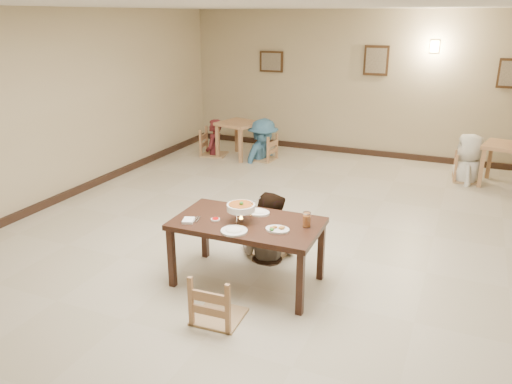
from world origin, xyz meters
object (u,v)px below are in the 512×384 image
at_px(chair_near, 218,274).
at_px(bg_diner_c, 473,134).
at_px(drink_glass, 307,220).
at_px(bg_table_left, 239,129).
at_px(curry_warmer, 241,208).
at_px(chair_far, 272,221).
at_px(bg_diner_b, 263,119).
at_px(main_diner, 269,193).
at_px(bg_table_right, 507,152).
at_px(bg_chair_rl, 469,155).
at_px(bg_chair_lr, 263,136).
at_px(main_table, 247,228).
at_px(bg_chair_ll, 214,130).
at_px(bg_diner_a, 213,119).

height_order(chair_near, bg_diner_c, bg_diner_c).
bearing_deg(drink_glass, bg_table_left, 122.87).
bearing_deg(curry_warmer, chair_near, -83.10).
bearing_deg(chair_far, bg_diner_b, 126.22).
height_order(main_diner, bg_table_left, main_diner).
bearing_deg(bg_diner_c, curry_warmer, -28.81).
distance_m(main_diner, bg_table_right, 5.04).
bearing_deg(bg_table_left, bg_chair_rl, 2.19).
height_order(bg_table_left, bg_chair_lr, bg_chair_lr).
height_order(main_table, bg_table_right, bg_table_right).
bearing_deg(bg_diner_b, bg_chair_rl, -76.19).
xyz_separation_m(curry_warmer, bg_table_right, (2.82, 4.94, -0.30)).
bearing_deg(drink_glass, bg_chair_rl, 72.46).
distance_m(chair_near, bg_diner_b, 5.85).
height_order(bg_table_left, bg_chair_rl, bg_chair_rl).
xyz_separation_m(chair_near, bg_chair_rl, (2.14, 5.71, -0.01)).
bearing_deg(bg_diner_b, curry_warmer, -148.56).
bearing_deg(drink_glass, main_table, -169.48).
bearing_deg(curry_warmer, bg_table_right, 60.26).
xyz_separation_m(bg_chair_ll, bg_chair_lr, (1.12, 0.08, -0.03)).
distance_m(drink_glass, bg_chair_rl, 5.07).
distance_m(chair_near, bg_chair_lr, 5.84).
relative_size(curry_warmer, bg_chair_rl, 0.35).
distance_m(drink_glass, bg_table_left, 5.54).
xyz_separation_m(bg_diner_b, bg_diner_c, (3.97, 0.16, 0.02)).
relative_size(main_diner, bg_table_left, 1.83).
bearing_deg(bg_chair_rl, chair_near, 154.72).
bearing_deg(bg_table_left, curry_warmer, -64.34).
relative_size(main_table, bg_diner_a, 1.04).
distance_m(main_table, chair_near, 0.78).
height_order(bg_diner_a, bg_diner_b, bg_diner_b).
xyz_separation_m(main_table, bg_chair_rl, (2.17, 4.94, -0.18)).
distance_m(chair_near, curry_warmer, 0.85).
bearing_deg(chair_far, drink_glass, -33.55).
bearing_deg(bg_diner_a, bg_table_left, 89.27).
xyz_separation_m(bg_chair_rl, bg_diner_b, (-3.97, -0.16, 0.38)).
xyz_separation_m(bg_chair_ll, bg_chair_rl, (5.09, 0.24, -0.05)).
xyz_separation_m(chair_near, bg_diner_a, (-2.95, 5.46, 0.28)).
xyz_separation_m(drink_glass, bg_diner_b, (-2.45, 4.66, 0.04)).
distance_m(chair_near, drink_glass, 1.12).
relative_size(curry_warmer, bg_chair_lr, 0.34).
xyz_separation_m(chair_far, bg_chair_rl, (2.19, 4.15, 0.05)).
relative_size(bg_chair_lr, bg_diner_b, 0.59).
distance_m(main_table, bg_table_left, 5.33).
height_order(main_table, bg_chair_lr, bg_chair_lr).
relative_size(main_table, curry_warmer, 4.69).
bearing_deg(chair_far, bg_chair_ll, 138.70).
bearing_deg(main_diner, drink_glass, 147.38).
bearing_deg(bg_chair_lr, main_diner, 28.42).
relative_size(chair_near, curry_warmer, 2.88).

